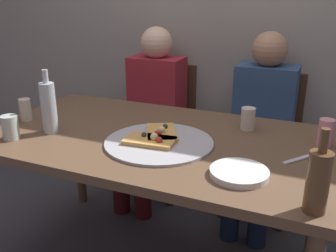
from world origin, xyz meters
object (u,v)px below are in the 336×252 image
at_px(wine_bottle, 49,107).
at_px(chair_left, 161,119).
at_px(dining_table, 154,150).
at_px(plate_stack, 239,173).
at_px(beer_bottle, 318,180).
at_px(wine_glass, 25,110).
at_px(table_knife, 304,158).
at_px(pizza_slice_last, 151,140).
at_px(tumbler_near, 248,119).
at_px(chair_right, 263,134).
at_px(guest_in_beanie, 261,122).
at_px(tumbler_far, 10,128).
at_px(guest_in_sweater, 151,108).
at_px(pizza_tray, 159,142).
at_px(soda_can, 326,133).
at_px(pizza_slice_extra, 161,132).

bearing_deg(wine_bottle, chair_left, 83.83).
relative_size(dining_table, plate_stack, 7.46).
bearing_deg(beer_bottle, chair_left, 131.08).
distance_m(dining_table, wine_glass, 0.71).
bearing_deg(wine_bottle, plate_stack, -5.24).
bearing_deg(dining_table, table_knife, 0.97).
xyz_separation_m(pizza_slice_last, table_knife, (0.63, 0.12, -0.02)).
xyz_separation_m(tumbler_near, plate_stack, (0.08, -0.49, -0.04)).
relative_size(dining_table, chair_right, 1.80).
bearing_deg(guest_in_beanie, chair_right, -90.00).
distance_m(dining_table, table_knife, 0.67).
relative_size(dining_table, chair_left, 1.80).
bearing_deg(beer_bottle, pizza_slice_last, 158.72).
distance_m(pizza_slice_last, chair_left, 1.08).
bearing_deg(tumbler_far, wine_glass, 118.54).
distance_m(table_knife, guest_in_sweater, 1.24).
relative_size(plate_stack, guest_in_beanie, 0.19).
xyz_separation_m(pizza_tray, beer_bottle, (0.66, -0.30, 0.10)).
bearing_deg(wine_glass, pizza_slice_last, -3.32).
xyz_separation_m(soda_can, guest_in_beanie, (-0.36, 0.53, -0.17)).
bearing_deg(table_knife, tumbler_near, 86.30).
relative_size(pizza_slice_extra, chair_left, 0.28).
bearing_deg(wine_glass, chair_left, 69.74).
height_order(pizza_slice_last, wine_bottle, wine_bottle).
bearing_deg(pizza_slice_last, chair_left, 112.07).
relative_size(dining_table, table_knife, 7.36).
bearing_deg(guest_in_beanie, wine_bottle, 45.80).
height_order(dining_table, chair_right, chair_right).
distance_m(pizza_slice_last, guest_in_beanie, 0.90).
height_order(tumbler_near, wine_glass, wine_glass).
relative_size(wine_bottle, table_knife, 1.37).
bearing_deg(chair_left, tumbler_near, 140.59).
relative_size(tumbler_far, chair_left, 0.12).
bearing_deg(chair_right, guest_in_beanie, 90.00).
bearing_deg(pizza_slice_last, soda_can, 22.75).
height_order(pizza_tray, chair_left, chair_left).
distance_m(pizza_tray, beer_bottle, 0.73).
relative_size(pizza_tray, tumbler_near, 4.42).
bearing_deg(guest_in_sweater, wine_bottle, 82.77).
bearing_deg(plate_stack, soda_can, 56.98).
bearing_deg(tumbler_far, beer_bottle, -3.61).
xyz_separation_m(beer_bottle, table_knife, (-0.06, 0.39, -0.10)).
bearing_deg(wine_glass, guest_in_beanie, 35.90).
bearing_deg(dining_table, chair_left, 112.44).
distance_m(table_knife, chair_left, 1.35).
bearing_deg(wine_bottle, wine_glass, 159.43).
relative_size(wine_bottle, chair_left, 0.33).
relative_size(wine_bottle, tumbler_far, 2.72).
bearing_deg(beer_bottle, guest_in_beanie, 107.77).
relative_size(plate_stack, table_knife, 0.99).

